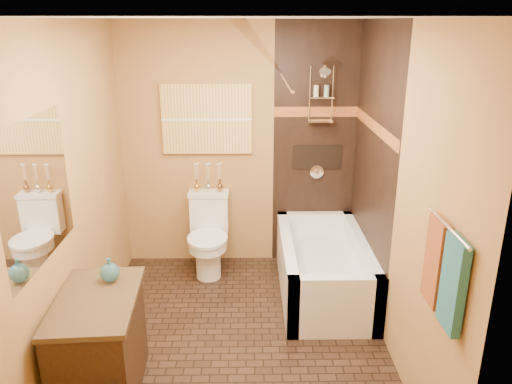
{
  "coord_description": "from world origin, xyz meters",
  "views": [
    {
      "loc": [
        0.09,
        -3.46,
        2.49
      ],
      "look_at": [
        0.15,
        0.4,
        1.15
      ],
      "focal_mm": 35.0,
      "sensor_mm": 36.0,
      "label": 1
    }
  ],
  "objects_px": {
    "sunset_painting": "(207,119)",
    "toilet": "(209,235)",
    "bathtub": "(323,272)",
    "vanity": "(100,347)"
  },
  "relations": [
    {
      "from": "bathtub",
      "to": "toilet",
      "type": "height_order",
      "value": "toilet"
    },
    {
      "from": "vanity",
      "to": "bathtub",
      "type": "bearing_deg",
      "value": 34.32
    },
    {
      "from": "bathtub",
      "to": "vanity",
      "type": "bearing_deg",
      "value": -142.23
    },
    {
      "from": "bathtub",
      "to": "sunset_painting",
      "type": "bearing_deg",
      "value": 147.04
    },
    {
      "from": "bathtub",
      "to": "vanity",
      "type": "height_order",
      "value": "vanity"
    },
    {
      "from": "toilet",
      "to": "vanity",
      "type": "distance_m",
      "value": 1.89
    },
    {
      "from": "bathtub",
      "to": "vanity",
      "type": "distance_m",
      "value": 2.19
    },
    {
      "from": "sunset_painting",
      "to": "toilet",
      "type": "xyz_separation_m",
      "value": [
        0.0,
        -0.27,
        -1.14
      ]
    },
    {
      "from": "toilet",
      "to": "vanity",
      "type": "xyz_separation_m",
      "value": [
        -0.61,
        -1.79,
        -0.03
      ]
    },
    {
      "from": "sunset_painting",
      "to": "bathtub",
      "type": "distance_m",
      "value": 1.88
    }
  ]
}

